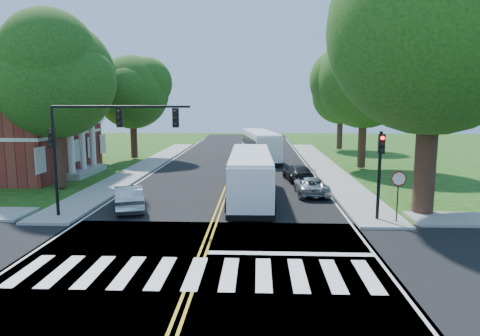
# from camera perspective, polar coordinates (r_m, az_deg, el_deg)

# --- Properties ---
(ground) EXTENTS (140.00, 140.00, 0.00)m
(ground) POSITION_cam_1_polar(r_m,az_deg,el_deg) (16.00, -5.72, -13.12)
(ground) COLOR #143F0F
(ground) RESTS_ON ground
(road) EXTENTS (14.00, 96.00, 0.01)m
(road) POSITION_cam_1_polar(r_m,az_deg,el_deg) (33.30, -1.34, -1.57)
(road) COLOR black
(road) RESTS_ON ground
(cross_road) EXTENTS (60.00, 12.00, 0.01)m
(cross_road) POSITION_cam_1_polar(r_m,az_deg,el_deg) (16.00, -5.72, -13.10)
(cross_road) COLOR black
(cross_road) RESTS_ON ground
(center_line) EXTENTS (0.36, 70.00, 0.01)m
(center_line) POSITION_cam_1_polar(r_m,az_deg,el_deg) (37.24, -0.94, -0.46)
(center_line) COLOR gold
(center_line) RESTS_ON road
(edge_line_w) EXTENTS (0.12, 70.00, 0.01)m
(edge_line_w) POSITION_cam_1_polar(r_m,az_deg,el_deg) (38.24, -11.16, -0.38)
(edge_line_w) COLOR silver
(edge_line_w) RESTS_ON road
(edge_line_e) EXTENTS (0.12, 70.00, 0.01)m
(edge_line_e) POSITION_cam_1_polar(r_m,az_deg,el_deg) (37.46, 9.50, -0.52)
(edge_line_e) COLOR silver
(edge_line_e) RESTS_ON road
(crosswalk) EXTENTS (12.60, 3.00, 0.01)m
(crosswalk) POSITION_cam_1_polar(r_m,az_deg,el_deg) (15.54, -5.99, -13.75)
(crosswalk) COLOR silver
(crosswalk) RESTS_ON road
(stop_bar) EXTENTS (6.60, 0.40, 0.01)m
(stop_bar) POSITION_cam_1_polar(r_m,az_deg,el_deg) (17.39, 6.78, -11.27)
(stop_bar) COLOR silver
(stop_bar) RESTS_ON road
(sidewalk_nw) EXTENTS (2.60, 40.00, 0.15)m
(sidewalk_nw) POSITION_cam_1_polar(r_m,az_deg,el_deg) (41.48, -12.21, 0.37)
(sidewalk_nw) COLOR gray
(sidewalk_nw) RESTS_ON ground
(sidewalk_ne) EXTENTS (2.60, 40.00, 0.15)m
(sidewalk_ne) POSITION_cam_1_polar(r_m,az_deg,el_deg) (40.59, 11.10, 0.23)
(sidewalk_ne) COLOR gray
(sidewalk_ne) RESTS_ON ground
(tree_ne_big) EXTENTS (10.80, 10.80, 14.91)m
(tree_ne_big) POSITION_cam_1_polar(r_m,az_deg,el_deg) (24.63, 24.47, 16.55)
(tree_ne_big) COLOR #381F16
(tree_ne_big) RESTS_ON ground
(tree_west_near) EXTENTS (8.00, 8.00, 11.40)m
(tree_west_near) POSITION_cam_1_polar(r_m,az_deg,el_deg) (31.84, -23.45, 10.85)
(tree_west_near) COLOR #381F16
(tree_west_near) RESTS_ON ground
(tree_west_far) EXTENTS (7.60, 7.60, 10.67)m
(tree_west_far) POSITION_cam_1_polar(r_m,az_deg,el_deg) (46.62, -14.18, 9.73)
(tree_west_far) COLOR #381F16
(tree_west_far) RESTS_ON ground
(tree_east_mid) EXTENTS (8.40, 8.40, 11.93)m
(tree_east_mid) POSITION_cam_1_polar(r_m,az_deg,el_deg) (39.85, 16.29, 11.11)
(tree_east_mid) COLOR #381F16
(tree_east_mid) RESTS_ON ground
(tree_east_far) EXTENTS (7.20, 7.20, 10.34)m
(tree_east_far) POSITION_cam_1_polar(r_m,az_deg,el_deg) (55.67, 13.32, 9.41)
(tree_east_far) COLOR #381F16
(tree_east_far) RESTS_ON ground
(signal_nw) EXTENTS (7.15, 0.46, 5.66)m
(signal_nw) POSITION_cam_1_polar(r_m,az_deg,el_deg) (22.66, -18.39, 4.31)
(signal_nw) COLOR black
(signal_nw) RESTS_ON ground
(signal_ne) EXTENTS (0.30, 0.46, 4.40)m
(signal_ne) POSITION_cam_1_polar(r_m,az_deg,el_deg) (22.18, 18.17, 0.56)
(signal_ne) COLOR black
(signal_ne) RESTS_ON ground
(stop_sign) EXTENTS (0.76, 0.08, 2.53)m
(stop_sign) POSITION_cam_1_polar(r_m,az_deg,el_deg) (22.12, 20.37, -2.02)
(stop_sign) COLOR black
(stop_sign) RESTS_ON ground
(bus_lead) EXTENTS (2.90, 11.31, 2.91)m
(bus_lead) POSITION_cam_1_polar(r_m,az_deg,el_deg) (26.36, 1.39, -0.89)
(bus_lead) COLOR white
(bus_lead) RESTS_ON road
(bus_follow) EXTENTS (4.25, 11.80, 2.99)m
(bus_follow) POSITION_cam_1_polar(r_m,az_deg,el_deg) (44.47, 2.69, 3.07)
(bus_follow) COLOR white
(bus_follow) RESTS_ON road
(hatchback) EXTENTS (2.80, 4.49, 1.40)m
(hatchback) POSITION_cam_1_polar(r_m,az_deg,el_deg) (24.62, -14.65, -3.85)
(hatchback) COLOR #B0B3B7
(hatchback) RESTS_ON road
(suv) EXTENTS (2.04, 4.25, 1.17)m
(suv) POSITION_cam_1_polar(r_m,az_deg,el_deg) (28.14, 9.46, -2.37)
(suv) COLOR #AFB2B6
(suv) RESTS_ON road
(dark_sedan) EXTENTS (2.36, 4.57, 1.27)m
(dark_sedan) POSITION_cam_1_polar(r_m,az_deg,el_deg) (32.84, 7.76, -0.66)
(dark_sedan) COLOR black
(dark_sedan) RESTS_ON road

